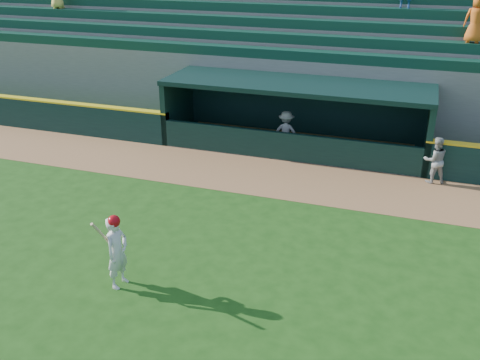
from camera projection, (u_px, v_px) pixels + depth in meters
The scene contains 7 objects.
ground at pixel (219, 254), 12.97m from camera, with size 120.00×120.00×0.00m, color #1C4611.
warning_track at pixel (273, 177), 17.20m from camera, with size 40.00×3.00×0.01m, color #94643B.
dugout_player_front at pixel (435, 160), 16.58m from camera, with size 0.73×0.57×1.50m, color #959691.
dugout_player_inside at pixel (286, 132), 19.03m from camera, with size 0.98×0.56×1.51m, color #969691.
dugout at pixel (297, 111), 19.34m from camera, with size 9.40×2.80×2.46m.
stands at pixel (323, 58), 22.87m from camera, with size 34.50×6.25×7.40m.
batter_at_plate at pixel (117, 251), 11.47m from camera, with size 0.51×0.80×1.74m.
Camera 1 is at (4.08, -10.35, 6.92)m, focal length 40.00 mm.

